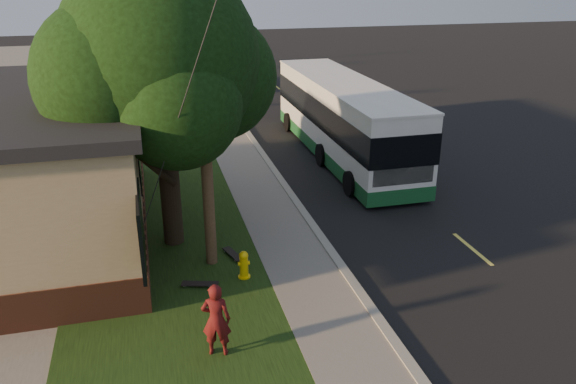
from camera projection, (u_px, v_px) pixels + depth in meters
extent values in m
plane|color=black|center=(340.00, 267.00, 15.06)|extent=(120.00, 120.00, 0.00)
cube|color=black|center=(349.00, 147.00, 24.96)|extent=(8.00, 80.00, 0.01)
cube|color=gray|center=(262.00, 153.00, 24.01)|extent=(0.25, 80.00, 0.12)
cube|color=slate|center=(239.00, 155.00, 23.78)|extent=(2.00, 80.00, 0.08)
cube|color=black|center=(154.00, 162.00, 22.97)|extent=(5.00, 80.00, 0.07)
cylinder|color=yellow|center=(244.00, 268.00, 14.32)|extent=(0.22, 0.22, 0.55)
sphere|color=yellow|center=(244.00, 256.00, 14.19)|extent=(0.24, 0.24, 0.24)
cylinder|color=yellow|center=(244.00, 263.00, 14.27)|extent=(0.30, 0.10, 0.10)
cylinder|color=yellow|center=(244.00, 263.00, 14.27)|extent=(0.10, 0.18, 0.10)
cylinder|color=yellow|center=(244.00, 276.00, 14.42)|extent=(0.32, 0.32, 0.04)
cylinder|color=#473321|center=(203.00, 97.00, 13.47)|extent=(0.30, 0.30, 9.00)
cylinder|color=#2D2D30|center=(170.00, 144.00, 12.56)|extent=(2.52, 3.21, 7.60)
cylinder|color=black|center=(169.00, 177.00, 15.54)|extent=(0.56, 0.56, 4.00)
sphere|color=black|center=(159.00, 60.00, 14.35)|extent=(5.20, 5.20, 5.20)
sphere|color=black|center=(212.00, 77.00, 15.44)|extent=(3.60, 3.60, 3.60)
sphere|color=black|center=(111.00, 76.00, 13.82)|extent=(3.80, 3.80, 3.80)
sphere|color=black|center=(177.00, 105.00, 13.59)|extent=(3.20, 3.20, 3.20)
sphere|color=black|center=(133.00, 38.00, 15.31)|extent=(3.40, 3.40, 3.40)
sphere|color=black|center=(188.00, 15.00, 15.26)|extent=(3.00, 3.00, 3.00)
cylinder|color=black|center=(165.00, 83.00, 29.75)|extent=(0.24, 0.24, 3.30)
cylinder|color=black|center=(162.00, 51.00, 29.13)|extent=(1.38, 0.57, 2.01)
cylinder|color=black|center=(162.00, 51.00, 29.13)|extent=(0.74, 1.21, 1.58)
cylinder|color=black|center=(162.00, 51.00, 29.13)|extent=(0.65, 1.05, 1.95)
cylinder|color=black|center=(162.00, 51.00, 29.13)|extent=(1.28, 0.53, 1.33)
cylinder|color=black|center=(162.00, 51.00, 29.13)|extent=(0.75, 1.21, 1.70)
cylinder|color=black|center=(163.00, 54.00, 40.68)|extent=(0.24, 0.24, 3.03)
cylinder|color=black|center=(161.00, 32.00, 40.12)|extent=(1.38, 0.57, 2.01)
cylinder|color=black|center=(161.00, 32.00, 40.12)|extent=(0.74, 1.21, 1.58)
cylinder|color=black|center=(161.00, 32.00, 40.12)|extent=(0.65, 1.05, 1.95)
cylinder|color=black|center=(161.00, 32.00, 40.12)|extent=(1.28, 0.53, 1.33)
cylinder|color=black|center=(161.00, 32.00, 40.12)|extent=(0.75, 1.21, 1.70)
cylinder|color=#2D2D30|center=(204.00, 30.00, 44.65)|extent=(0.16, 0.16, 5.50)
imported|color=black|center=(203.00, 7.00, 44.00)|extent=(0.18, 0.22, 1.10)
cube|color=silver|center=(343.00, 114.00, 23.18)|extent=(2.43, 11.67, 2.63)
cube|color=#185729|center=(342.00, 146.00, 23.69)|extent=(2.45, 11.69, 0.53)
cube|color=black|center=(343.00, 110.00, 23.10)|extent=(2.47, 11.71, 1.07)
cube|color=black|center=(404.00, 162.00, 18.02)|extent=(2.13, 0.06, 1.56)
cube|color=yellow|center=(407.00, 122.00, 17.54)|extent=(1.56, 0.06, 0.34)
cube|color=#FFF2CC|center=(381.00, 196.00, 18.26)|extent=(0.24, 0.04, 0.15)
cube|color=#FFF2CC|center=(422.00, 192.00, 18.60)|extent=(0.24, 0.04, 0.15)
cube|color=silver|center=(344.00, 82.00, 22.68)|extent=(2.48, 11.72, 0.08)
cylinder|color=black|center=(350.00, 184.00, 19.56)|extent=(0.27, 0.89, 0.89)
cylinder|color=black|center=(414.00, 177.00, 20.13)|extent=(0.27, 0.89, 0.89)
cylinder|color=black|center=(322.00, 155.00, 22.53)|extent=(0.27, 0.89, 0.89)
cylinder|color=black|center=(378.00, 150.00, 23.10)|extent=(0.27, 0.89, 0.89)
cylinder|color=black|center=(289.00, 122.00, 27.24)|extent=(0.27, 0.89, 0.89)
cylinder|color=black|center=(336.00, 119.00, 27.81)|extent=(0.27, 0.89, 0.89)
imported|color=#4F0F11|center=(216.00, 320.00, 11.30)|extent=(0.68, 0.53, 1.63)
cube|color=black|center=(233.00, 254.00, 15.44)|extent=(0.48, 0.92, 0.02)
cylinder|color=silver|center=(238.00, 260.00, 15.21)|extent=(0.21, 0.11, 0.06)
cylinder|color=silver|center=(228.00, 251.00, 15.70)|extent=(0.21, 0.11, 0.06)
cube|color=black|center=(200.00, 283.00, 13.99)|extent=(0.94, 0.48, 0.02)
cylinder|color=silver|center=(213.00, 285.00, 13.99)|extent=(0.11, 0.21, 0.06)
cylinder|color=silver|center=(187.00, 285.00, 14.01)|extent=(0.11, 0.21, 0.06)
cube|color=#13311F|center=(46.00, 191.00, 18.24)|extent=(1.78, 1.55, 1.29)
cube|color=#13311F|center=(42.00, 171.00, 17.98)|extent=(1.84, 1.62, 0.09)
imported|color=black|center=(241.00, 74.00, 37.04)|extent=(2.09, 5.03, 1.70)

